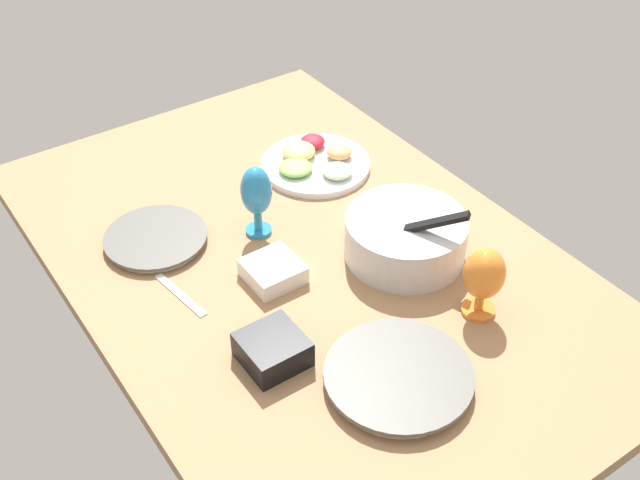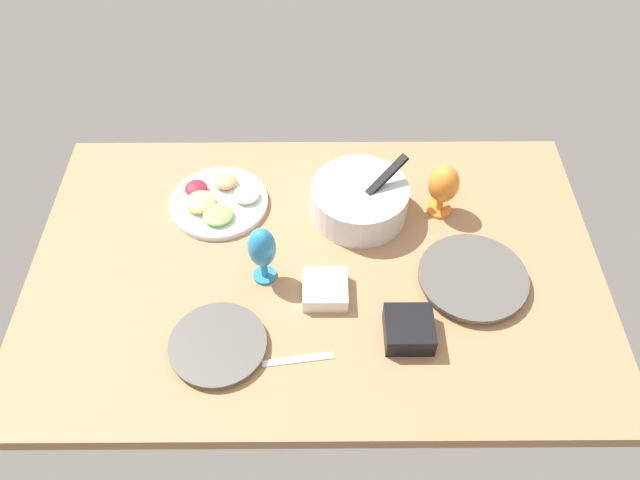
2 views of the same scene
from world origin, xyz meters
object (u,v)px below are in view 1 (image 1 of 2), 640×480
Objects in this scene: fruit_platter at (315,162)px; hurricane_glass_blue at (256,194)px; hurricane_glass_orange at (484,276)px; square_bowl_white at (273,270)px; mixing_bowl at (406,236)px; square_bowl_black at (273,348)px; dinner_plate_left at (156,239)px; dinner_plate_right at (398,377)px.

fruit_platter is 1.57× the size of hurricane_glass_blue.
hurricane_glass_orange reaches higher than square_bowl_white.
hurricane_glass_blue is 19.96cm from square_bowl_white.
mixing_bowl is 1.67× the size of hurricane_glass_orange.
square_bowl_black is (21.11, -13.28, 0.91)cm from square_bowl_white.
square_bowl_white reaches higher than dinner_plate_left.
square_bowl_black is (37.74, -19.47, -8.22)cm from hurricane_glass_blue.
mixing_bowl is 42.97cm from fruit_platter.
mixing_bowl reaches higher than dinner_plate_left.
hurricane_glass_orange is (-5.73, 27.14, 8.89)cm from dinner_plate_right.
square_bowl_white is at bearing 147.83° from square_bowl_black.
square_bowl_black is at bearing -138.12° from dinner_plate_right.
hurricane_glass_orange is 0.91× the size of hurricane_glass_blue.
square_bowl_black is at bearing -106.95° from hurricane_glass_orange.
dinner_plate_left is 60.16cm from mixing_bowl.
hurricane_glass_blue reaches higher than square_bowl_white.
hurricane_glass_orange is at bearing 73.05° from square_bowl_black.
square_bowl_white is at bearing 30.97° from dinner_plate_left.
dinner_plate_left is 0.84× the size of fruit_platter.
dinner_plate_right is 1.59× the size of hurricane_glass_blue.
dinner_plate_right is 1.05× the size of mixing_bowl.
dinner_plate_right is 29.13cm from hurricane_glass_orange.
hurricane_glass_blue is at bearing -60.52° from fruit_platter.
dinner_plate_left is 27.11cm from hurricane_glass_blue.
mixing_bowl is 0.96× the size of fruit_platter.
fruit_platter is at bearing 138.61° from square_bowl_black.
fruit_platter is at bearing 157.75° from dinner_plate_right.
square_bowl_black reaches higher than square_bowl_white.
square_bowl_white is at bearing -20.43° from hurricane_glass_blue.
square_bowl_black is at bearing 3.68° from dinner_plate_left.
mixing_bowl is at bearing 50.94° from dinner_plate_left.
square_bowl_white is (32.16, -33.67, 0.66)cm from fruit_platter.
square_bowl_white is at bearing -138.05° from hurricane_glass_orange.
hurricane_glass_blue reaches higher than dinner_plate_right.
dinner_plate_right is 2.42× the size of square_bowl_black.
dinner_plate_left is at bearing -142.50° from hurricane_glass_orange.
mixing_bowl is at bearing 70.83° from square_bowl_white.
hurricane_glass_orange reaches higher than dinner_plate_right.
dinner_plate_left is 50.30cm from fruit_platter.
dinner_plate_right is at bearing -2.21° from hurricane_glass_blue.
dinner_plate_right is 25.94cm from square_bowl_black.
square_bowl_white is at bearing -174.35° from dinner_plate_right.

